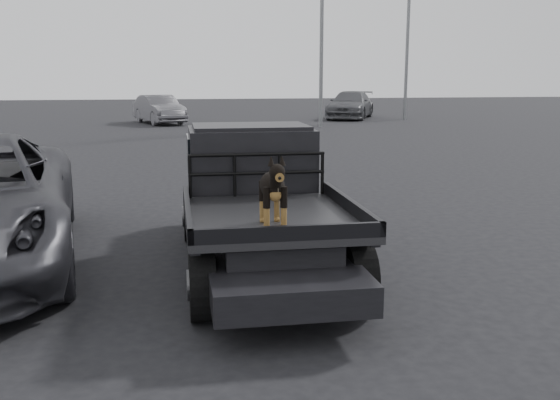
{
  "coord_description": "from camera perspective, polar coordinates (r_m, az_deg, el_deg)",
  "views": [
    {
      "loc": [
        -0.3,
        -6.43,
        2.5
      ],
      "look_at": [
        0.68,
        -0.64,
        1.31
      ],
      "focal_mm": 40.0,
      "sensor_mm": 36.0,
      "label": 1
    }
  ],
  "objects": [
    {
      "name": "ground",
      "position": [
        6.9,
        -6.53,
        -9.88
      ],
      "size": [
        120.0,
        120.0,
        0.0
      ],
      "primitive_type": "plane",
      "color": "black",
      "rests_on": "ground"
    },
    {
      "name": "flatbed_ute",
      "position": [
        8.18,
        -1.87,
        -3.03
      ],
      "size": [
        2.0,
        5.4,
        0.92
      ],
      "primitive_type": null,
      "color": "black",
      "rests_on": "ground"
    },
    {
      "name": "ute_cab",
      "position": [
        8.93,
        -2.73,
        4.08
      ],
      "size": [
        1.72,
        1.3,
        0.88
      ],
      "primitive_type": null,
      "color": "black",
      "rests_on": "flatbed_ute"
    },
    {
      "name": "headache_rack",
      "position": [
        8.22,
        -2.09,
        2.28
      ],
      "size": [
        1.8,
        0.08,
        0.55
      ],
      "primitive_type": null,
      "color": "black",
      "rests_on": "flatbed_ute"
    },
    {
      "name": "dog",
      "position": [
        6.56,
        -0.69,
        0.81
      ],
      "size": [
        0.32,
        0.6,
        0.74
      ],
      "primitive_type": null,
      "color": "black",
      "rests_on": "flatbed_ute"
    },
    {
      "name": "distant_car_a",
      "position": [
        33.19,
        -10.98,
        8.14
      ],
      "size": [
        2.91,
        4.69,
        1.46
      ],
      "primitive_type": "imported",
      "rotation": [
        0.0,
        0.0,
        0.33
      ],
      "color": "#545358",
      "rests_on": "ground"
    },
    {
      "name": "distant_car_b",
      "position": [
        36.67,
        6.45,
        8.63
      ],
      "size": [
        4.26,
        5.75,
        1.55
      ],
      "primitive_type": "imported",
      "rotation": [
        0.0,
        0.0,
        -0.44
      ],
      "color": "#4C4D51",
      "rests_on": "ground"
    }
  ]
}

